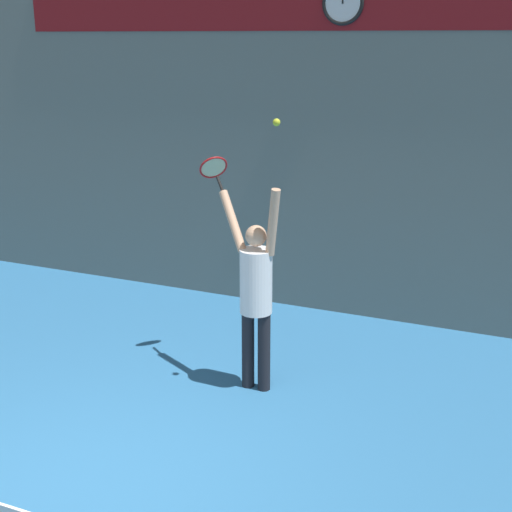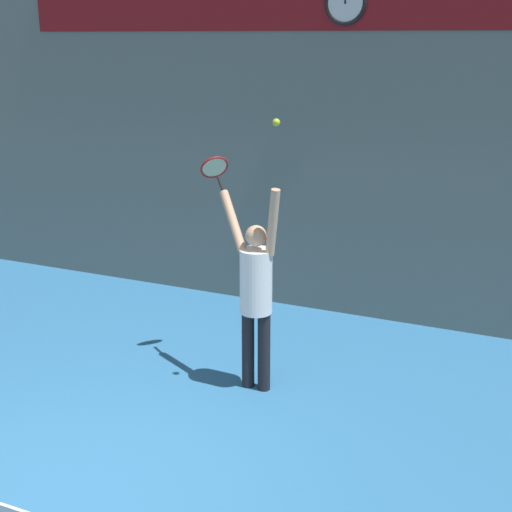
{
  "view_description": "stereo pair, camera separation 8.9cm",
  "coord_description": "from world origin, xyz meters",
  "px_view_note": "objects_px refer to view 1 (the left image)",
  "views": [
    {
      "loc": [
        3.31,
        -3.74,
        3.52
      ],
      "look_at": [
        0.65,
        2.43,
        1.44
      ],
      "focal_mm": 50.0,
      "sensor_mm": 36.0,
      "label": 1
    },
    {
      "loc": [
        3.39,
        -3.7,
        3.52
      ],
      "look_at": [
        0.65,
        2.43,
        1.44
      ],
      "focal_mm": 50.0,
      "sensor_mm": 36.0,
      "label": 2
    }
  ],
  "objects_px": {
    "tennis_player": "(256,289)",
    "tennis_ball": "(277,122)",
    "tennis_racket": "(214,169)",
    "scoreboard_clock": "(343,3)"
  },
  "relations": [
    {
      "from": "tennis_player",
      "to": "tennis_ball",
      "type": "relative_size",
      "value": 30.49
    },
    {
      "from": "tennis_player",
      "to": "tennis_ball",
      "type": "bearing_deg",
      "value": -23.47
    },
    {
      "from": "tennis_ball",
      "to": "tennis_player",
      "type": "bearing_deg",
      "value": 156.53
    },
    {
      "from": "tennis_racket",
      "to": "tennis_ball",
      "type": "bearing_deg",
      "value": -31.77
    },
    {
      "from": "tennis_ball",
      "to": "tennis_racket",
      "type": "bearing_deg",
      "value": 148.23
    },
    {
      "from": "tennis_racket",
      "to": "tennis_ball",
      "type": "distance_m",
      "value": 1.24
    },
    {
      "from": "scoreboard_clock",
      "to": "tennis_ball",
      "type": "relative_size",
      "value": 7.24
    },
    {
      "from": "scoreboard_clock",
      "to": "tennis_player",
      "type": "distance_m",
      "value": 3.65
    },
    {
      "from": "tennis_racket",
      "to": "tennis_ball",
      "type": "xyz_separation_m",
      "value": [
        0.93,
        -0.58,
        0.59
      ]
    },
    {
      "from": "scoreboard_clock",
      "to": "tennis_racket",
      "type": "relative_size",
      "value": 1.26
    }
  ]
}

